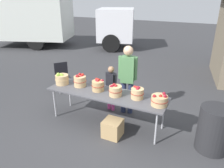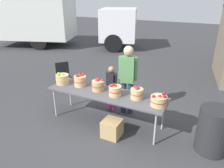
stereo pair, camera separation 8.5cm
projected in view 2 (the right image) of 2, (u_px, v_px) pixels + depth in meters
name	position (u px, v px, depth m)	size (l,w,h in m)	color
ground_plane	(106.00, 122.00, 5.06)	(40.00, 40.00, 0.00)	#38383A
market_table	(106.00, 94.00, 4.79)	(2.70, 0.76, 0.75)	#4C4C51
apple_basket_green_0	(62.00, 79.00, 5.21)	(0.33, 0.33, 0.28)	tan
apple_basket_red_0	(80.00, 80.00, 5.08)	(0.30, 0.30, 0.30)	tan
apple_basket_red_1	(98.00, 85.00, 4.85)	(0.29, 0.29, 0.28)	tan
apple_basket_red_2	(115.00, 90.00, 4.60)	(0.29, 0.29, 0.27)	tan
apple_basket_red_3	(137.00, 93.00, 4.47)	(0.28, 0.28, 0.26)	tan
apple_basket_red_4	(159.00, 101.00, 4.19)	(0.34, 0.34, 0.26)	tan
vendor_adult	(128.00, 75.00, 5.09)	(0.44, 0.28, 1.70)	#262D4C
child_customer	(111.00, 85.00, 5.35)	(0.31, 0.18, 1.17)	#CC3F8C
box_truck	(53.00, 19.00, 11.77)	(7.98, 4.56, 2.75)	silver
folding_chair	(63.00, 74.00, 6.56)	(0.56, 0.56, 0.86)	black
trash_barrel	(214.00, 130.00, 3.99)	(0.60, 0.60, 0.89)	#262628
produce_crate	(112.00, 128.00, 4.50)	(0.37, 0.37, 0.37)	tan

